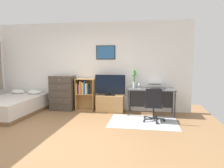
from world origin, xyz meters
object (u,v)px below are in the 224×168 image
tv_stand (110,103)px  wine_glass (139,84)px  dresser (63,93)px  television (110,85)px  office_chair (154,104)px  laptop (155,86)px  desk (151,93)px  computer_mouse (164,89)px  bed (12,106)px  bamboo_vase (134,79)px  bookshelf (84,91)px

tv_stand → wine_glass: 1.08m
dresser → television: bearing=-0.3°
office_chair → laptop: laptop is taller
desk → wine_glass: 0.46m
desk → computer_mouse: size_ratio=12.68×
bed → bamboo_vase: bamboo_vase is taller
desk → bamboo_vase: size_ratio=2.51×
bed → dresser: size_ratio=1.89×
office_chair → desk: bearing=95.2°
bookshelf → office_chair: size_ratio=1.14×
bed → bookshelf: bearing=24.7°
bookshelf → wine_glass: bearing=-7.1°
wine_glass → television: bearing=170.5°
bookshelf → tv_stand: bearing=-3.0°
television → office_chair: (1.26, -0.84, -0.35)m
bookshelf → laptop: bearing=-2.5°
office_chair → wine_glass: 0.91m
computer_mouse → bamboo_vase: bamboo_vase is taller
bookshelf → laptop: bookshelf is taller
laptop → bamboo_vase: size_ratio=0.79×
wine_glass → computer_mouse: bearing=0.1°
bed → office_chair: 3.99m
office_chair → computer_mouse: size_ratio=8.27×
desk → bamboo_vase: 0.64m
office_chair → computer_mouse: bearing=68.5°
bookshelf → television: television is taller
dresser → television: 1.53m
television → office_chair: bearing=-33.8°
office_chair → wine_glass: wine_glass is taller
tv_stand → computer_mouse: (1.56, -0.17, 0.51)m
bed → desk: (3.93, 0.79, 0.36)m
office_chair → laptop: size_ratio=2.06×
tv_stand → laptop: (1.31, -0.05, 0.55)m
bed → television: size_ratio=2.25×
dresser → desk: dresser is taller
bed → computer_mouse: computer_mouse is taller
bookshelf → wine_glass: 1.73m
dresser → desk: size_ratio=0.82×
television → computer_mouse: 1.57m
tv_stand → bamboo_vase: (0.71, 0.09, 0.75)m
tv_stand → desk: desk is taller
office_chair → bamboo_vase: (-0.55, 0.96, 0.54)m
bamboo_vase → wine_glass: bearing=-59.2°
laptop → bamboo_vase: (-0.60, 0.14, 0.19)m
television → desk: bearing=-0.1°
tv_stand → computer_mouse: computer_mouse is taller
television → bamboo_vase: (0.71, 0.11, 0.18)m
television → laptop: size_ratio=2.17×
bed → computer_mouse: (4.28, 0.65, 0.51)m
laptop → wine_glass: size_ratio=2.31×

